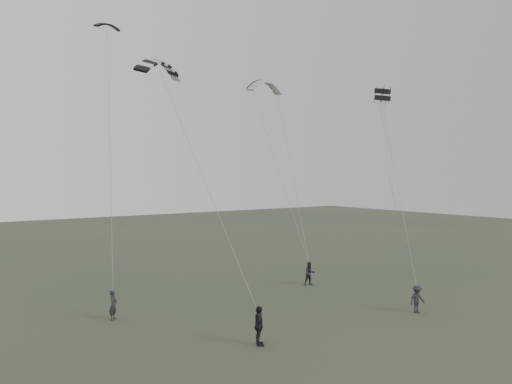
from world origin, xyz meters
TOP-DOWN VIEW (x-y plane):
  - ground at (0.00, 0.00)m, footprint 140.00×140.00m
  - flyer_left at (-7.44, 6.22)m, footprint 0.66×0.67m
  - flyer_right at (6.56, 6.43)m, footprint 0.94×0.83m
  - flyer_center at (-3.50, -1.48)m, footprint 0.86×1.13m
  - flyer_far at (6.76, -2.28)m, footprint 1.07×0.73m
  - kite_dark_small at (-6.31, 9.98)m, footprint 1.57×0.79m
  - kite_pale_large at (8.21, 13.86)m, footprint 3.49×1.38m
  - kite_striped at (-4.42, 6.86)m, footprint 3.46×2.46m
  - kite_box at (9.14, 2.32)m, footprint 0.80×0.92m

SIDE VIEW (x-z plane):
  - ground at x=0.00m, z-range 0.00..0.00m
  - flyer_far at x=6.76m, z-range 0.00..1.53m
  - flyer_left at x=-7.44m, z-range 0.00..1.56m
  - flyer_right at x=6.56m, z-range 0.00..1.61m
  - flyer_center at x=-3.50m, z-range 0.00..1.79m
  - kite_box at x=9.14m, z-range 12.43..13.30m
  - kite_striped at x=-4.42m, z-range 13.30..14.76m
  - kite_pale_large at x=8.21m, z-range 14.58..16.12m
  - kite_dark_small at x=-6.31m, z-range 16.26..16.87m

